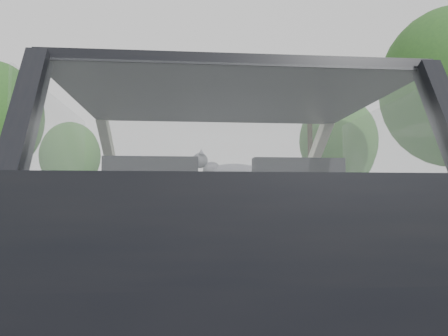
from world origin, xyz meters
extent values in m
cube|color=black|center=(0.00, 0.00, 0.72)|extent=(1.80, 4.00, 1.45)
cube|color=black|center=(0.00, 0.62, 0.85)|extent=(1.58, 0.45, 0.30)
cube|color=black|center=(-0.40, -0.29, 0.88)|extent=(0.50, 0.72, 0.42)
cube|color=black|center=(0.40, -0.29, 0.88)|extent=(0.50, 0.72, 0.42)
torus|color=black|center=(-0.40, 0.33, 0.92)|extent=(0.36, 0.36, 0.04)
ellipsoid|color=#9E9E9E|center=(0.16, 0.66, 1.09)|extent=(0.61, 0.24, 0.27)
cube|color=#ABABAB|center=(4.30, 10.00, 0.58)|extent=(0.05, 90.00, 0.32)
imported|color=silver|center=(-0.06, 17.87, 0.70)|extent=(2.26, 4.43, 1.39)
cube|color=#115C28|center=(6.18, 17.74, 1.14)|extent=(0.27, 0.91, 2.27)
cylinder|color=#3B2F21|center=(6.38, 19.72, 4.12)|extent=(0.36, 0.36, 8.24)
camera|label=1|loc=(-0.22, -2.74, 0.85)|focal=35.00mm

